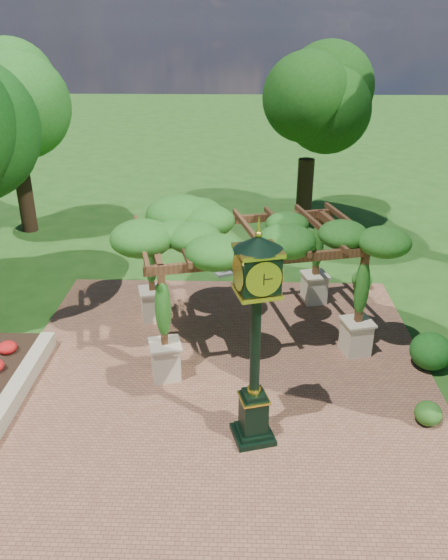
{
  "coord_description": "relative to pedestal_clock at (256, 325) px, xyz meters",
  "views": [
    {
      "loc": [
        0.37,
        -9.1,
        7.65
      ],
      "look_at": [
        0.0,
        2.5,
        2.2
      ],
      "focal_mm": 35.0,
      "sensor_mm": 36.0,
      "label": 1
    }
  ],
  "objects": [
    {
      "name": "ground",
      "position": [
        -0.68,
        0.4,
        -2.66
      ],
      "size": [
        120.0,
        120.0,
        0.0
      ],
      "primitive_type": "plane",
      "color": "#1E4714",
      "rests_on": "ground"
    },
    {
      "name": "brick_plaza",
      "position": [
        -0.68,
        1.4,
        -2.64
      ],
      "size": [
        10.0,
        12.0,
        0.04
      ],
      "primitive_type": "cube",
      "color": "brown",
      "rests_on": "ground"
    },
    {
      "name": "border_wall",
      "position": [
        -5.28,
        0.9,
        -2.46
      ],
      "size": [
        0.35,
        5.0,
        0.4
      ],
      "primitive_type": "cube",
      "color": "#C6B793",
      "rests_on": "ground"
    },
    {
      "name": "pedestal_clock",
      "position": [
        0.0,
        0.0,
        0.0
      ],
      "size": [
        1.08,
        1.08,
        4.45
      ],
      "rotation": [
        0.0,
        0.0,
        0.28
      ],
      "color": "black",
      "rests_on": "brick_plaza"
    },
    {
      "name": "pergola",
      "position": [
        -0.05,
        4.06,
        0.23
      ],
      "size": [
        6.29,
        4.78,
        3.52
      ],
      "rotation": [
        0.0,
        0.0,
        0.25
      ],
      "color": "beige",
      "rests_on": "brick_plaza"
    },
    {
      "name": "sundial",
      "position": [
        -0.89,
        8.07,
        -2.24
      ],
      "size": [
        0.71,
        0.71,
        0.97
      ],
      "rotation": [
        0.0,
        0.0,
        0.42
      ],
      "color": "gray",
      "rests_on": "ground"
    },
    {
      "name": "shrub_front",
      "position": [
        3.66,
        0.54,
        -2.37
      ],
      "size": [
        0.64,
        0.64,
        0.51
      ],
      "primitive_type": "ellipsoid",
      "rotation": [
        0.0,
        0.0,
        -0.14
      ],
      "color": "#285C1A",
      "rests_on": "brick_plaza"
    },
    {
      "name": "shrub_mid",
      "position": [
        4.34,
        2.65,
        -2.17
      ],
      "size": [
        1.32,
        1.32,
        0.9
      ],
      "primitive_type": "ellipsoid",
      "rotation": [
        0.0,
        0.0,
        0.42
      ],
      "color": "#174E15",
      "rests_on": "brick_plaza"
    },
    {
      "name": "shrub_back",
      "position": [
        3.56,
        7.03,
        -2.33
      ],
      "size": [
        0.81,
        0.81,
        0.59
      ],
      "primitive_type": "ellipsoid",
      "rotation": [
        0.0,
        0.0,
        0.29
      ],
      "color": "#275F1B",
      "rests_on": "brick_plaza"
    },
    {
      "name": "tree_west_far",
      "position": [
        -8.91,
        12.13,
        2.5
      ],
      "size": [
        3.57,
        3.57,
        7.54
      ],
      "color": "black",
      "rests_on": "ground"
    },
    {
      "name": "tree_north",
      "position": [
        2.31,
        13.2,
        2.21
      ],
      "size": [
        3.5,
        3.5,
        7.14
      ],
      "color": "#322114",
      "rests_on": "ground"
    }
  ]
}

